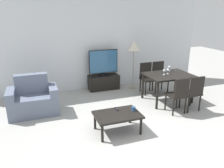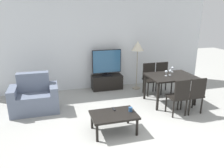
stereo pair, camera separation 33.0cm
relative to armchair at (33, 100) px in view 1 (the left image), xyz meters
The scene contains 17 objects.
ground_plane 2.82m from the armchair, 48.88° to the right, with size 18.00×18.00×0.00m, color #9E9E99.
wall_back 2.48m from the armchair, 35.59° to the left, with size 7.00×0.06×2.70m.
armchair is the anchor object (origin of this frame).
tv_stand 2.30m from the armchair, 27.22° to the left, with size 0.92×0.40×0.44m.
tv 2.35m from the armchair, 27.16° to the left, with size 0.87×0.31×0.78m.
coffee_table 2.10m from the armchair, 43.03° to the right, with size 0.89×0.61×0.39m.
dining_table 3.39m from the armchair, ahead, with size 1.18×0.87×0.73m.
dining_chair_near 3.34m from the armchair, 19.79° to the right, with size 0.40×0.40×0.88m.
dining_chair_far 3.58m from the armchair, ahead, with size 0.40×0.40×0.88m.
dining_chair_near_right 3.73m from the armchair, 17.65° to the right, with size 0.40×0.40×0.88m.
dining_chair_far_left 3.17m from the armchair, ahead, with size 0.40×0.40×0.88m.
floor_lamp 3.18m from the armchair, 16.00° to the left, with size 0.36×0.36×1.46m.
remote_primary 2.01m from the armchair, 37.87° to the right, with size 0.04×0.15×0.02m.
cup_white_near 2.36m from the armchair, 36.82° to the right, with size 0.08×0.08×0.09m.
wine_glass_left 3.28m from the armchair, ahead, with size 0.07×0.07×0.15m.
wine_glass_center 3.59m from the armchair, ahead, with size 0.07×0.07×0.15m.
wine_glass_right 3.40m from the armchair, ahead, with size 0.07×0.07×0.15m.
Camera 1 is at (-1.71, -2.89, 2.29)m, focal length 35.00 mm.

